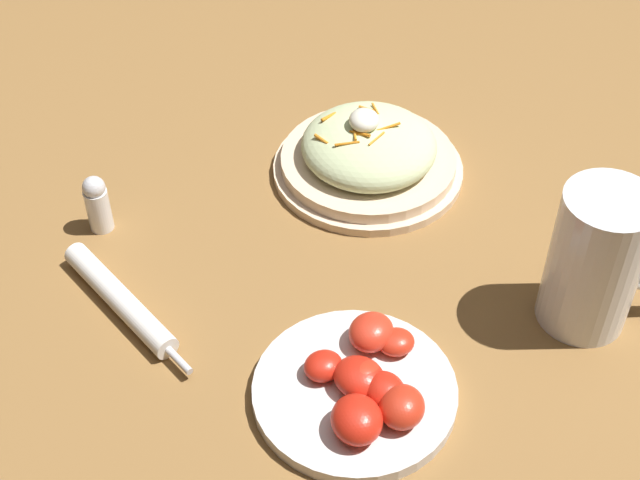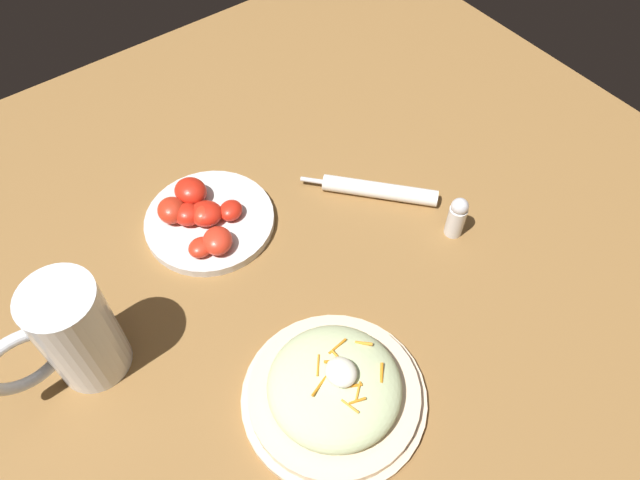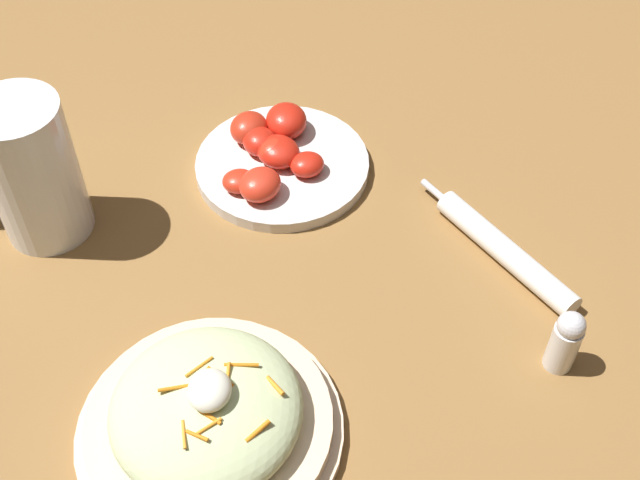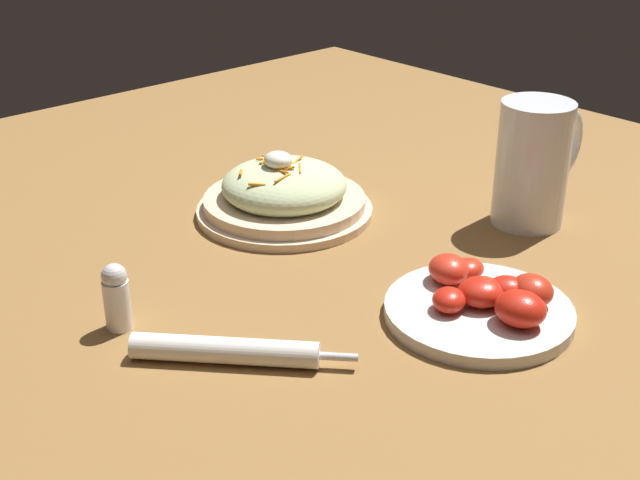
{
  "view_description": "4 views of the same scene",
  "coord_description": "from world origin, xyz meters",
  "px_view_note": "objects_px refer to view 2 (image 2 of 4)",
  "views": [
    {
      "loc": [
        -0.76,
        0.01,
        0.7
      ],
      "look_at": [
        -0.12,
        0.02,
        0.08
      ],
      "focal_mm": 51.28,
      "sensor_mm": 36.0,
      "label": 1
    },
    {
      "loc": [
        0.3,
        -0.22,
        0.71
      ],
      "look_at": [
        -0.08,
        0.07,
        0.07
      ],
      "focal_mm": 33.83,
      "sensor_mm": 36.0,
      "label": 2
    },
    {
      "loc": [
        0.41,
        0.09,
        0.63
      ],
      "look_at": [
        -0.08,
        0.04,
        0.07
      ],
      "focal_mm": 45.87,
      "sensor_mm": 36.0,
      "label": 3
    },
    {
      "loc": [
        -0.69,
        0.61,
        0.45
      ],
      "look_at": [
        -0.09,
        0.06,
        0.05
      ],
      "focal_mm": 47.99,
      "sensor_mm": 36.0,
      "label": 4
    }
  ],
  "objects_px": {
    "beer_mug": "(76,336)",
    "tomato_plate": "(205,218)",
    "napkin_roll": "(378,190)",
    "salt_shaker": "(457,217)",
    "salad_plate": "(334,390)"
  },
  "relations": [
    {
      "from": "beer_mug",
      "to": "tomato_plate",
      "type": "bearing_deg",
      "value": 115.22
    },
    {
      "from": "napkin_roll",
      "to": "salt_shaker",
      "type": "xyz_separation_m",
      "value": [
        0.12,
        0.04,
        0.02
      ]
    },
    {
      "from": "tomato_plate",
      "to": "napkin_roll",
      "type": "bearing_deg",
      "value": 65.75
    },
    {
      "from": "napkin_roll",
      "to": "tomato_plate",
      "type": "relative_size",
      "value": 0.88
    },
    {
      "from": "napkin_roll",
      "to": "beer_mug",
      "type": "bearing_deg",
      "value": -90.19
    },
    {
      "from": "napkin_roll",
      "to": "tomato_plate",
      "type": "distance_m",
      "value": 0.27
    },
    {
      "from": "salad_plate",
      "to": "tomato_plate",
      "type": "distance_m",
      "value": 0.33
    },
    {
      "from": "beer_mug",
      "to": "napkin_roll",
      "type": "bearing_deg",
      "value": 89.81
    },
    {
      "from": "beer_mug",
      "to": "tomato_plate",
      "type": "distance_m",
      "value": 0.26
    },
    {
      "from": "napkin_roll",
      "to": "salt_shaker",
      "type": "relative_size",
      "value": 2.38
    },
    {
      "from": "beer_mug",
      "to": "salad_plate",
      "type": "bearing_deg",
      "value": 44.01
    },
    {
      "from": "beer_mug",
      "to": "napkin_roll",
      "type": "relative_size",
      "value": 0.94
    },
    {
      "from": "salad_plate",
      "to": "salt_shaker",
      "type": "bearing_deg",
      "value": 108.45
    },
    {
      "from": "tomato_plate",
      "to": "beer_mug",
      "type": "bearing_deg",
      "value": -64.78
    },
    {
      "from": "salad_plate",
      "to": "beer_mug",
      "type": "bearing_deg",
      "value": -135.99
    }
  ]
}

